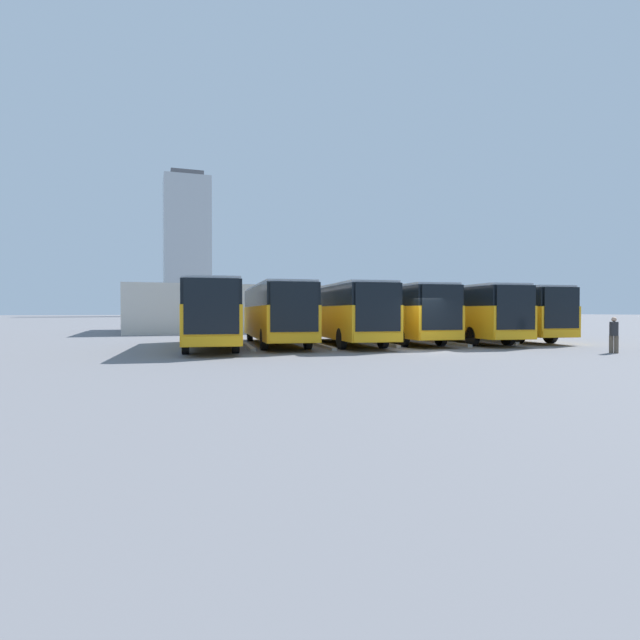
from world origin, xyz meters
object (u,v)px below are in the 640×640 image
(bus_4, at_px, (275,312))
(pedestrian, at_px, (614,334))
(bus_5, at_px, (210,312))
(bus_1, at_px, (457,312))
(bus_0, at_px, (498,312))
(bus_2, at_px, (396,312))
(bus_3, at_px, (342,312))

(bus_4, distance_m, pedestrian, 16.47)
(bus_5, bearing_deg, pedestrian, 156.78)
(bus_1, relative_size, pedestrian, 7.49)
(bus_0, bearing_deg, bus_4, 5.50)
(bus_1, bearing_deg, pedestrian, 106.20)
(bus_0, xyz_separation_m, bus_2, (7.42, 0.03, 0.00))
(bus_4, bearing_deg, pedestrian, 147.17)
(bus_1, height_order, bus_3, same)
(bus_1, height_order, pedestrian, bus_1)
(bus_2, distance_m, bus_5, 11.16)
(bus_1, distance_m, pedestrian, 9.57)
(bus_0, xyz_separation_m, bus_5, (18.54, 0.98, 0.00))
(bus_4, bearing_deg, bus_1, -178.82)
(bus_4, xyz_separation_m, pedestrian, (-12.83, 10.28, -0.97))
(bus_2, bearing_deg, bus_3, 14.57)
(bus_0, height_order, bus_1, same)
(bus_0, relative_size, bus_1, 1.00)
(bus_5, height_order, pedestrian, bus_5)
(bus_2, distance_m, bus_3, 3.75)
(bus_1, xyz_separation_m, bus_3, (7.42, -0.22, 0.00))
(bus_4, bearing_deg, bus_2, -175.13)
(bus_1, relative_size, bus_5, 1.00)
(bus_0, distance_m, pedestrian, 10.42)
(pedestrian, bearing_deg, bus_3, -179.04)
(bus_2, relative_size, bus_5, 1.00)
(bus_2, xyz_separation_m, bus_5, (11.12, 0.95, 0.00))
(bus_0, height_order, bus_5, same)
(bus_1, bearing_deg, bus_5, 6.51)
(pedestrian, bearing_deg, bus_1, 147.70)
(bus_1, height_order, bus_5, same)
(bus_3, bearing_deg, bus_0, -171.04)
(bus_3, relative_size, pedestrian, 7.49)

